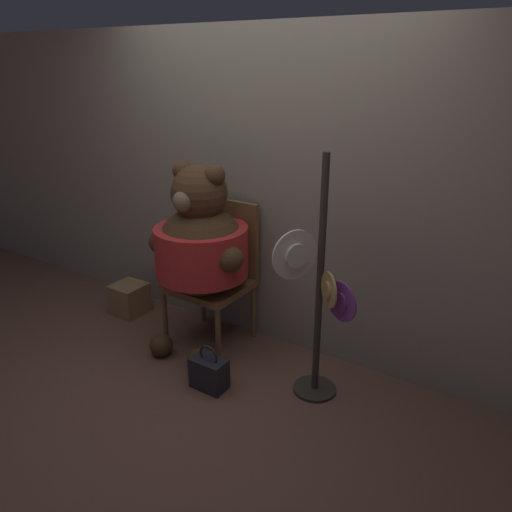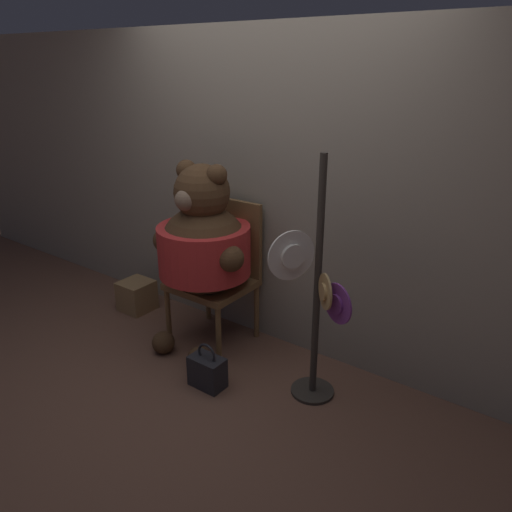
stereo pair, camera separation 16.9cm
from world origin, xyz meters
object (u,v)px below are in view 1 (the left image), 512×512
(chair, at_px, (216,268))
(hat_display_rack, at_px, (317,299))
(handbag_on_ground, at_px, (209,373))
(teddy_bear, at_px, (201,245))

(chair, distance_m, hat_display_rack, 1.02)
(chair, relative_size, handbag_on_ground, 3.35)
(hat_display_rack, bearing_deg, chair, 163.50)
(chair, xyz_separation_m, teddy_bear, (0.01, -0.18, 0.24))
(teddy_bear, xyz_separation_m, handbag_on_ground, (0.35, -0.40, -0.69))
(chair, distance_m, teddy_bear, 0.30)
(teddy_bear, distance_m, handbag_on_ground, 0.87)
(chair, bearing_deg, hat_display_rack, -16.50)
(chair, height_order, hat_display_rack, hat_display_rack)
(handbag_on_ground, bearing_deg, hat_display_rack, 25.29)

